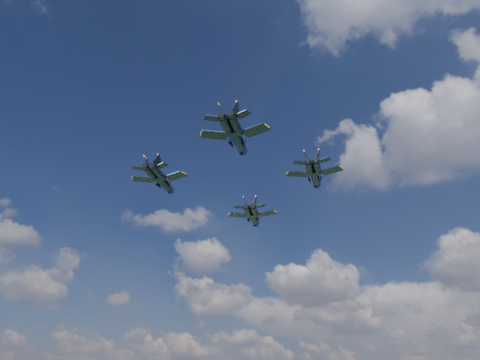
% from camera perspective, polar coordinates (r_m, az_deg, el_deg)
% --- Properties ---
extents(jet_lead, '(12.04, 16.04, 3.92)m').
position_cam_1_polar(jet_lead, '(123.40, 1.70, -4.60)').
color(jet_lead, black).
extents(jet_left, '(12.73, 17.29, 4.16)m').
position_cam_1_polar(jet_left, '(112.73, -9.27, -0.27)').
color(jet_left, black).
extents(jet_right, '(11.93, 16.28, 3.90)m').
position_cam_1_polar(jet_right, '(108.16, 9.17, 0.39)').
color(jet_right, black).
extents(jet_slot, '(13.05, 17.75, 4.27)m').
position_cam_1_polar(jet_slot, '(93.29, -0.24, 4.95)').
color(jet_slot, black).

